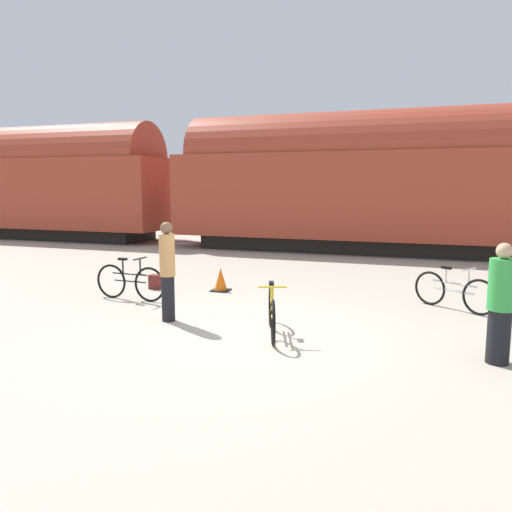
% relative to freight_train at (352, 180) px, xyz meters
% --- Properties ---
extents(ground_plane, '(80.00, 80.00, 0.00)m').
position_rel_freight_train_xyz_m(ground_plane, '(0.00, -11.24, -2.65)').
color(ground_plane, '#B2A893').
extents(freight_train, '(42.86, 3.19, 5.13)m').
position_rel_freight_train_xyz_m(freight_train, '(0.00, 0.00, 0.00)').
color(freight_train, black).
rests_on(freight_train, ground_plane).
extents(rail_near, '(54.86, 0.07, 0.01)m').
position_rel_freight_train_xyz_m(rail_near, '(0.00, -0.72, -2.64)').
color(rail_near, '#4C4238').
rests_on(rail_near, ground_plane).
extents(rail_far, '(54.86, 0.07, 0.01)m').
position_rel_freight_train_xyz_m(rail_far, '(0.00, 0.72, -2.64)').
color(rail_far, '#4C4238').
rests_on(rail_far, ground_plane).
extents(bicycle_black, '(1.74, 0.46, 0.93)m').
position_rel_freight_train_xyz_m(bicycle_black, '(-3.25, -9.70, -2.25)').
color(bicycle_black, black).
rests_on(bicycle_black, ground_plane).
extents(bicycle_yellow, '(0.64, 1.66, 0.88)m').
position_rel_freight_train_xyz_m(bicycle_yellow, '(0.40, -11.11, -2.27)').
color(bicycle_yellow, black).
rests_on(bicycle_yellow, ground_plane).
extents(bicycle_silver, '(1.51, 1.01, 0.87)m').
position_rel_freight_train_xyz_m(bicycle_silver, '(3.31, -8.31, -2.28)').
color(bicycle_silver, black).
rests_on(bicycle_silver, ground_plane).
extents(person_in_green, '(0.36, 0.36, 1.69)m').
position_rel_freight_train_xyz_m(person_in_green, '(3.78, -11.33, -1.81)').
color(person_in_green, black).
rests_on(person_in_green, ground_plane).
extents(person_in_tan, '(0.28, 0.28, 1.82)m').
position_rel_freight_train_xyz_m(person_in_tan, '(-1.64, -10.92, -1.71)').
color(person_in_tan, black).
rests_on(person_in_tan, ground_plane).
extents(backpack, '(0.28, 0.20, 0.34)m').
position_rel_freight_train_xyz_m(backpack, '(-3.34, -8.51, -2.48)').
color(backpack, maroon).
rests_on(backpack, ground_plane).
extents(traffic_cone, '(0.40, 0.40, 0.55)m').
position_rel_freight_train_xyz_m(traffic_cone, '(-1.77, -8.20, -2.40)').
color(traffic_cone, black).
rests_on(traffic_cone, ground_plane).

